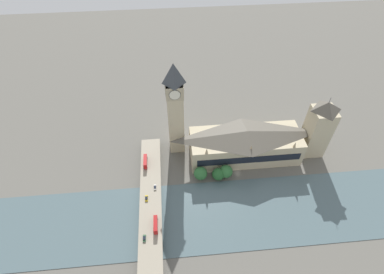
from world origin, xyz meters
TOP-DOWN VIEW (x-y plane):
  - ground_plane at (0.00, 0.00)m, footprint 600.00×600.00m
  - river_water at (-32.44, 0.00)m, footprint 52.87×360.00m
  - parliament_hall at (17.40, -8.00)m, footprint 29.27×83.14m
  - clock_tower at (30.78, 43.28)m, footprint 12.62×12.62m
  - victoria_tower at (17.46, -61.57)m, footprint 16.00×16.00m
  - road_bridge at (-32.44, 64.31)m, footprint 137.75×14.65m
  - double_decker_bus_lead at (11.45, 67.90)m, footprint 11.24×2.55m
  - double_decker_bus_mid at (-40.18, 60.74)m, footprint 11.10×2.49m
  - car_northbound_lead at (-19.26, 66.94)m, footprint 4.57×1.92m
  - car_northbound_mid at (-10.77, 61.08)m, footprint 4.15×1.76m
  - car_northbound_tail at (-47.58, 67.86)m, footprint 4.47×1.83m
  - tree_embankment_near at (-2.27, 9.61)m, footprint 9.60×9.60m
  - tree_embankment_mid at (-3.64, 15.44)m, footprint 9.21×9.21m
  - tree_embankment_far at (-2.05, 28.20)m, footprint 9.78×9.78m

SIDE VIEW (x-z plane):
  - ground_plane at x=0.00m, z-range 0.00..0.00m
  - river_water at x=-32.44m, z-range 0.00..0.30m
  - road_bridge at x=-32.44m, z-range 1.66..7.06m
  - car_northbound_mid at x=-10.77m, z-range 5.41..6.78m
  - car_northbound_lead at x=-19.26m, z-range 5.39..6.83m
  - car_northbound_tail at x=-47.58m, z-range 5.39..6.86m
  - tree_embankment_mid at x=-3.64m, z-range 0.76..11.50m
  - tree_embankment_far at x=-2.05m, z-range 0.74..12.03m
  - tree_embankment_near at x=-2.27m, z-range 0.97..12.53m
  - double_decker_bus_mid at x=-40.18m, z-range 5.64..10.61m
  - double_decker_bus_lead at x=11.45m, z-range 5.64..10.65m
  - parliament_hall at x=17.40m, z-range -0.08..26.71m
  - victoria_tower at x=17.46m, z-range -2.00..51.67m
  - clock_tower at x=30.78m, z-range 2.98..81.08m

